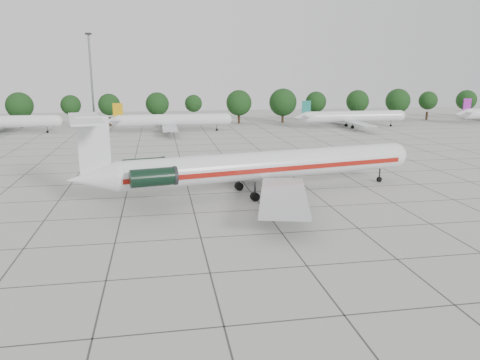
{
  "coord_description": "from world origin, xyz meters",
  "views": [
    {
      "loc": [
        -11.55,
        -50.21,
        15.84
      ],
      "look_at": [
        -2.72,
        0.47,
        3.5
      ],
      "focal_mm": 35.0,
      "sensor_mm": 36.0,
      "label": 1
    }
  ],
  "objects_px": {
    "bg_airliner_c": "(172,120)",
    "bg_airliner_d": "(353,117)",
    "main_airliner": "(252,166)",
    "floodlight_mast": "(91,74)"
  },
  "relations": [
    {
      "from": "bg_airliner_c",
      "to": "bg_airliner_d",
      "type": "distance_m",
      "value": 48.83
    },
    {
      "from": "bg_airliner_c",
      "to": "bg_airliner_d",
      "type": "height_order",
      "value": "same"
    },
    {
      "from": "main_airliner",
      "to": "bg_airliner_d",
      "type": "distance_m",
      "value": 75.88
    },
    {
      "from": "bg_airliner_d",
      "to": "main_airliner",
      "type": "bearing_deg",
      "value": -122.58
    },
    {
      "from": "main_airliner",
      "to": "floodlight_mast",
      "type": "height_order",
      "value": "floodlight_mast"
    },
    {
      "from": "main_airliner",
      "to": "bg_airliner_c",
      "type": "height_order",
      "value": "main_airliner"
    },
    {
      "from": "main_airliner",
      "to": "floodlight_mast",
      "type": "distance_m",
      "value": 91.08
    },
    {
      "from": "bg_airliner_c",
      "to": "bg_airliner_d",
      "type": "xyz_separation_m",
      "value": [
        48.83,
        0.73,
        0.0
      ]
    },
    {
      "from": "main_airliner",
      "to": "bg_airliner_c",
      "type": "xyz_separation_m",
      "value": [
        -7.98,
        63.2,
        -0.87
      ]
    },
    {
      "from": "main_airliner",
      "to": "bg_airliner_c",
      "type": "distance_m",
      "value": 63.71
    }
  ]
}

